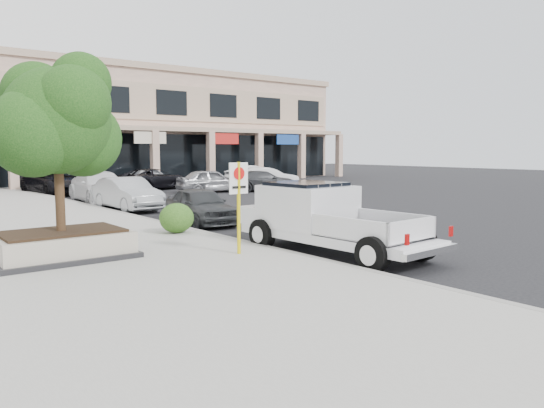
# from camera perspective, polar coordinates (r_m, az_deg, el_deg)

# --- Properties ---
(ground) EXTENTS (120.00, 120.00, 0.00)m
(ground) POSITION_cam_1_polar(r_m,az_deg,el_deg) (14.80, 6.29, -4.89)
(ground) COLOR black
(ground) RESTS_ON ground
(sidewalk) EXTENTS (8.00, 52.00, 0.15)m
(sidewalk) POSITION_cam_1_polar(r_m,az_deg,el_deg) (17.20, -21.98, -3.52)
(sidewalk) COLOR gray
(sidewalk) RESTS_ON ground
(curb) EXTENTS (0.20, 52.00, 0.15)m
(curb) POSITION_cam_1_polar(r_m,az_deg,el_deg) (18.68, -10.28, -2.45)
(curb) COLOR gray
(curb) RESTS_ON ground
(strip_mall) EXTENTS (40.55, 12.43, 9.50)m
(strip_mall) POSITION_cam_1_polar(r_m,az_deg,el_deg) (47.89, -16.21, 8.11)
(strip_mall) COLOR tan
(strip_mall) RESTS_ON ground
(planter) EXTENTS (3.20, 2.20, 0.68)m
(planter) POSITION_cam_1_polar(r_m,az_deg,el_deg) (13.74, -21.67, -4.12)
(planter) COLOR black
(planter) RESTS_ON sidewalk
(planter_tree) EXTENTS (2.90, 2.55, 4.00)m
(planter_tree) POSITION_cam_1_polar(r_m,az_deg,el_deg) (13.74, -21.79, 8.19)
(planter_tree) COLOR #311E13
(planter_tree) RESTS_ON planter
(no_parking_sign) EXTENTS (0.55, 0.09, 2.30)m
(no_parking_sign) POSITION_cam_1_polar(r_m,az_deg,el_deg) (13.21, -3.61, 0.97)
(no_parking_sign) COLOR yellow
(no_parking_sign) RESTS_ON sidewalk
(hedge) EXTENTS (1.10, 0.99, 0.93)m
(hedge) POSITION_cam_1_polar(r_m,az_deg,el_deg) (16.85, -10.22, -1.50)
(hedge) COLOR #1F4614
(hedge) RESTS_ON sidewalk
(pickup_truck) EXTENTS (2.47, 6.04, 1.87)m
(pickup_truck) POSITION_cam_1_polar(r_m,az_deg,el_deg) (14.04, 6.85, -1.63)
(pickup_truck) COLOR silver
(pickup_truck) RESTS_ON ground
(curb_car_a) EXTENTS (2.11, 4.17, 1.36)m
(curb_car_a) POSITION_cam_1_polar(r_m,az_deg,el_deg) (19.76, -7.69, -0.17)
(curb_car_a) COLOR #2B2D30
(curb_car_a) RESTS_ON ground
(curb_car_b) EXTENTS (1.72, 4.55, 1.48)m
(curb_car_b) POSITION_cam_1_polar(r_m,az_deg,el_deg) (24.84, -15.30, 1.06)
(curb_car_b) COLOR #9EA1A5
(curb_car_b) RESTS_ON ground
(curb_car_c) EXTENTS (2.66, 5.67, 1.60)m
(curb_car_c) POSITION_cam_1_polar(r_m,az_deg,el_deg) (28.84, -17.99, 1.75)
(curb_car_c) COLOR silver
(curb_car_c) RESTS_ON ground
(curb_car_d) EXTENTS (3.17, 5.76, 1.53)m
(curb_car_d) POSITION_cam_1_polar(r_m,az_deg,el_deg) (35.08, -22.23, 2.25)
(curb_car_d) COLOR black
(curb_car_d) RESTS_ON ground
(lot_car_a) EXTENTS (4.59, 2.43, 1.49)m
(lot_car_a) POSITION_cam_1_polar(r_m,az_deg,el_deg) (33.95, -6.61, 2.51)
(lot_car_a) COLOR #95969C
(lot_car_a) RESTS_ON ground
(lot_car_b) EXTENTS (4.75, 2.55, 1.49)m
(lot_car_b) POSITION_cam_1_polar(r_m,az_deg,el_deg) (36.60, -0.60, 2.80)
(lot_car_b) COLOR silver
(lot_car_b) RESTS_ON ground
(lot_car_c) EXTENTS (4.98, 3.40, 1.34)m
(lot_car_c) POSITION_cam_1_polar(r_m,az_deg,el_deg) (34.69, -0.97, 2.50)
(lot_car_c) COLOR #2A2C2F
(lot_car_c) RESTS_ON ground
(lot_car_d) EXTENTS (5.70, 4.08, 1.44)m
(lot_car_d) POSITION_cam_1_polar(r_m,az_deg,el_deg) (36.75, -12.68, 2.63)
(lot_car_d) COLOR black
(lot_car_d) RESTS_ON ground
(lot_car_e) EXTENTS (4.09, 1.89, 1.36)m
(lot_car_e) POSITION_cam_1_polar(r_m,az_deg,el_deg) (41.18, -12.91, 2.91)
(lot_car_e) COLOR #ADAFB5
(lot_car_e) RESTS_ON ground
(lot_car_f) EXTENTS (4.46, 1.89, 1.43)m
(lot_car_f) POSITION_cam_1_polar(r_m,az_deg,el_deg) (42.63, -2.29, 3.21)
(lot_car_f) COLOR silver
(lot_car_f) RESTS_ON ground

